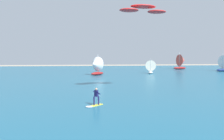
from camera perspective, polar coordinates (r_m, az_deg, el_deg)
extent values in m
cube|color=#1E607F|center=(57.42, -2.74, -1.12)|extent=(160.00, 90.00, 0.10)
cube|color=yellow|center=(22.44, -3.85, -8.55)|extent=(1.32, 1.28, 0.05)
cylinder|color=#19194C|center=(22.31, -4.41, -7.51)|extent=(0.14, 0.14, 0.80)
cylinder|color=#19194C|center=(22.40, -3.31, -7.46)|extent=(0.14, 0.14, 0.80)
cube|color=#19194C|center=(22.23, -3.87, -5.72)|extent=(0.41, 0.41, 0.60)
sphere|color=tan|center=(22.17, -3.87, -4.67)|extent=(0.22, 0.22, 0.22)
cylinder|color=#19194C|center=(22.43, -4.13, -5.50)|extent=(0.43, 0.41, 0.39)
cylinder|color=#19194C|center=(22.13, -3.31, -5.63)|extent=(0.43, 0.41, 0.39)
ellipsoid|color=white|center=(21.79, -5.62, -8.90)|extent=(0.92, 0.92, 0.08)
ellipsoid|color=red|center=(31.55, 7.63, 15.12)|extent=(3.77, 2.68, 0.40)
ellipsoid|color=red|center=(30.70, 4.19, 14.37)|extent=(2.87, 2.51, 0.40)
ellipsoid|color=red|center=(32.28, 10.87, 13.79)|extent=(2.87, 2.51, 0.40)
ellipsoid|color=maroon|center=(55.38, -3.61, -0.85)|extent=(3.86, 3.95, 0.77)
cylinder|color=silver|center=(55.39, -3.49, 1.69)|extent=(0.13, 0.13, 4.11)
cone|color=white|center=(54.72, -4.11, 1.44)|extent=(3.74, 3.69, 3.46)
ellipsoid|color=navy|center=(74.95, 25.46, 0.01)|extent=(4.62, 2.37, 0.83)
cylinder|color=silver|center=(74.71, 25.40, 2.01)|extent=(0.14, 0.14, 4.41)
ellipsoid|color=maroon|center=(80.62, 16.23, 0.48)|extent=(4.93, 2.59, 0.88)
cylinder|color=silver|center=(80.39, 16.13, 2.46)|extent=(0.15, 0.15, 4.69)
cone|color=#D84C3F|center=(80.98, 16.73, 2.29)|extent=(2.86, 4.29, 3.94)
ellipsoid|color=silver|center=(60.46, 9.43, -0.59)|extent=(2.12, 3.39, 0.60)
cylinder|color=silver|center=(60.20, 9.44, 1.21)|extent=(0.10, 0.10, 3.21)
cone|color=silver|center=(60.91, 9.49, 1.09)|extent=(3.01, 2.23, 2.69)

